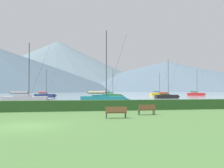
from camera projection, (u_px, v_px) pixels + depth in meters
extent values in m
plane|color=#477038|center=(26.00, 126.00, 16.54)|extent=(1000.00, 1000.00, 0.00)
cube|color=#8C9EA3|center=(60.00, 93.00, 151.26)|extent=(320.00, 246.00, 0.00)
cube|color=#284C23|center=(41.00, 106.00, 27.37)|extent=(80.00, 1.20, 1.15)
cube|color=navy|center=(45.00, 96.00, 75.64)|extent=(6.05, 3.52, 0.90)
cone|color=navy|center=(56.00, 96.00, 75.29)|extent=(1.16, 1.01, 0.77)
cube|color=#1B2449|center=(44.00, 94.00, 75.69)|extent=(2.43, 1.93, 0.57)
cylinder|color=#333338|center=(47.00, 83.00, 75.66)|extent=(0.11, 0.11, 7.50)
cylinder|color=#333338|center=(42.00, 92.00, 75.75)|extent=(2.50, 0.83, 0.10)
cylinder|color=red|center=(42.00, 92.00, 75.75)|extent=(2.20, 0.97, 0.36)
cylinder|color=#333338|center=(51.00, 83.00, 75.52)|extent=(2.62, 0.80, 7.13)
cube|color=#9E9EA3|center=(25.00, 100.00, 43.04)|extent=(7.20, 2.73, 1.12)
cone|color=#9E9EA3|center=(50.00, 100.00, 43.61)|extent=(1.26, 1.00, 0.95)
cube|color=gray|center=(23.00, 97.00, 42.99)|extent=(2.71, 1.81, 0.71)
cylinder|color=#333338|center=(29.00, 71.00, 43.22)|extent=(0.14, 0.14, 9.43)
cylinder|color=#333338|center=(19.00, 93.00, 42.93)|extent=(3.20, 0.25, 0.12)
cylinder|color=gray|center=(19.00, 93.00, 42.93)|extent=(2.73, 0.56, 0.45)
cylinder|color=#333338|center=(39.00, 73.00, 43.45)|extent=(3.38, 0.17, 8.97)
cube|color=red|center=(196.00, 94.00, 94.17)|extent=(6.25, 3.46, 0.93)
cone|color=red|center=(205.00, 94.00, 93.93)|extent=(1.18, 1.02, 0.79)
cube|color=#A52020|center=(195.00, 93.00, 94.20)|extent=(2.49, 1.93, 0.59)
cylinder|color=#333338|center=(197.00, 82.00, 94.22)|extent=(0.12, 0.12, 8.85)
cylinder|color=#333338|center=(193.00, 92.00, 94.25)|extent=(2.61, 0.77, 0.10)
cylinder|color=#2D7542|center=(193.00, 92.00, 94.25)|extent=(2.29, 0.93, 0.37)
cylinder|color=#333338|center=(201.00, 83.00, 94.12)|extent=(2.73, 0.73, 8.42)
cube|color=gold|center=(158.00, 94.00, 96.08)|extent=(5.86, 2.19, 0.91)
cone|color=gold|center=(167.00, 94.00, 96.56)|extent=(1.02, 0.81, 0.77)
cube|color=gold|center=(157.00, 93.00, 96.04)|extent=(2.20, 1.47, 0.58)
cylinder|color=#333338|center=(160.00, 83.00, 96.23)|extent=(0.12, 0.12, 7.91)
cylinder|color=#333338|center=(156.00, 92.00, 95.98)|extent=(2.61, 0.19, 0.10)
cylinder|color=#2847A3|center=(156.00, 92.00, 95.98)|extent=(2.23, 0.44, 0.36)
cylinder|color=#333338|center=(163.00, 84.00, 96.42)|extent=(2.75, 0.12, 7.52)
cube|color=black|center=(166.00, 97.00, 65.69)|extent=(5.75, 2.01, 0.90)
cone|color=black|center=(179.00, 96.00, 66.26)|extent=(0.99, 0.77, 0.77)
cube|color=black|center=(165.00, 95.00, 65.64)|extent=(2.14, 1.39, 0.57)
cylinder|color=#333338|center=(168.00, 78.00, 65.87)|extent=(0.11, 0.11, 9.46)
cylinder|color=#333338|center=(163.00, 93.00, 65.57)|extent=(2.58, 0.12, 0.10)
cylinder|color=red|center=(163.00, 93.00, 65.57)|extent=(2.20, 0.38, 0.36)
cylinder|color=#333338|center=(173.00, 79.00, 66.10)|extent=(2.73, 0.04, 9.00)
cube|color=#19707A|center=(103.00, 100.00, 43.85)|extent=(7.57, 3.31, 1.15)
cone|color=#19707A|center=(127.00, 100.00, 44.15)|extent=(1.36, 1.11, 0.98)
cube|color=#16646E|center=(100.00, 97.00, 43.83)|extent=(2.90, 2.05, 0.73)
cylinder|color=#333338|center=(106.00, 65.00, 44.01)|extent=(0.15, 0.15, 11.69)
cylinder|color=#333338|center=(97.00, 92.00, 43.80)|extent=(3.30, 0.49, 0.13)
cylinder|color=tan|center=(97.00, 92.00, 43.80)|extent=(2.84, 0.77, 0.46)
cylinder|color=#333338|center=(116.00, 67.00, 44.12)|extent=(3.47, 0.42, 11.11)
cube|color=#236B38|center=(111.00, 96.00, 76.19)|extent=(5.79, 2.54, 0.88)
cone|color=#236B38|center=(122.00, 96.00, 76.41)|extent=(1.04, 0.85, 0.75)
cube|color=#206032|center=(110.00, 94.00, 76.17)|extent=(2.22, 1.57, 0.56)
cylinder|color=#333338|center=(113.00, 82.00, 76.30)|extent=(0.11, 0.11, 7.75)
cylinder|color=#333338|center=(109.00, 92.00, 76.15)|extent=(2.52, 0.38, 0.10)
cylinder|color=#2D7542|center=(109.00, 92.00, 76.15)|extent=(2.17, 0.59, 0.35)
cylinder|color=#333338|center=(117.00, 83.00, 76.38)|extent=(2.65, 0.32, 7.37)
cube|color=brown|center=(146.00, 110.00, 23.76)|extent=(1.61, 0.52, 0.06)
cube|color=brown|center=(147.00, 107.00, 23.58)|extent=(1.60, 0.20, 0.45)
cylinder|color=#333338|center=(153.00, 112.00, 24.08)|extent=(0.08, 0.08, 0.45)
cylinder|color=#333338|center=(138.00, 112.00, 23.75)|extent=(0.08, 0.08, 0.45)
cylinder|color=#333338|center=(154.00, 112.00, 23.76)|extent=(0.08, 0.08, 0.45)
cylinder|color=#333338|center=(140.00, 113.00, 23.43)|extent=(0.08, 0.08, 0.45)
cube|color=brown|center=(116.00, 113.00, 21.01)|extent=(1.75, 0.58, 0.06)
cube|color=brown|center=(116.00, 109.00, 20.83)|extent=(1.72, 0.26, 0.45)
cylinder|color=#333338|center=(125.00, 115.00, 21.25)|extent=(0.08, 0.08, 0.45)
cylinder|color=#333338|center=(106.00, 115.00, 21.09)|extent=(0.08, 0.08, 0.45)
cylinder|color=#333338|center=(126.00, 116.00, 20.92)|extent=(0.08, 0.08, 0.45)
cylinder|color=#333338|center=(107.00, 116.00, 20.76)|extent=(0.08, 0.08, 0.45)
cone|color=#4C6070|center=(166.00, 76.00, 351.06)|extent=(317.78, 317.78, 39.68)
cone|color=slate|center=(58.00, 66.00, 369.60)|extent=(291.16, 291.16, 70.42)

